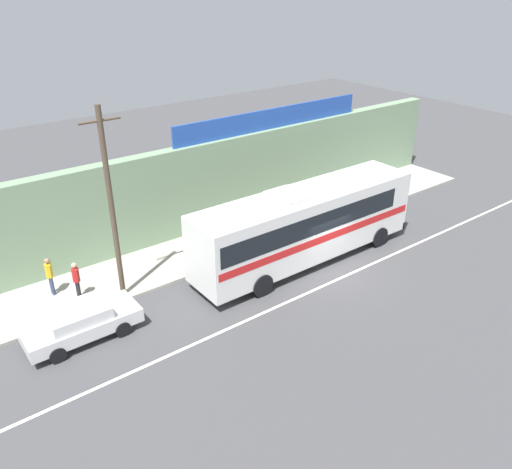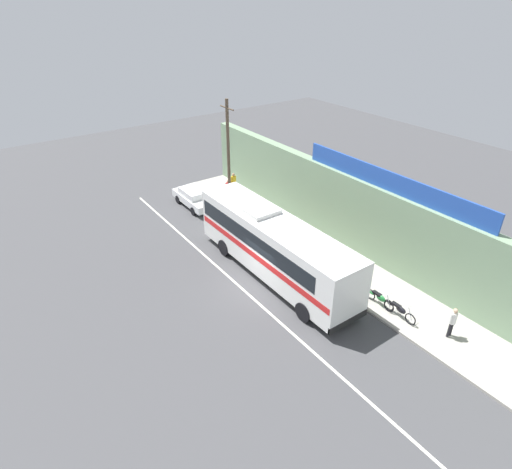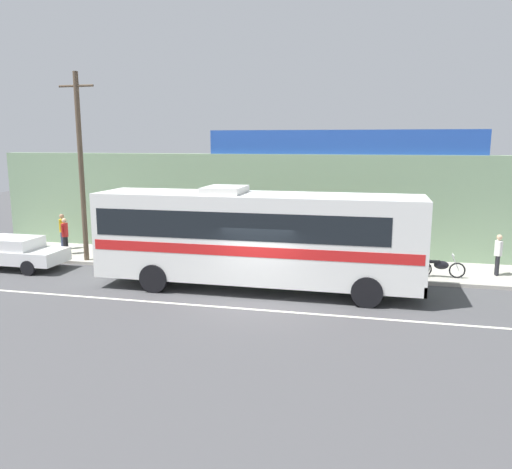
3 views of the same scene
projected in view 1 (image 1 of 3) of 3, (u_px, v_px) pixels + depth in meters
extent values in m
plane|color=#444447|center=(330.00, 270.00, 24.43)|extent=(70.00, 70.00, 0.00)
cube|color=#A8A399|center=(262.00, 230.00, 28.09)|extent=(30.00, 3.60, 0.14)
cube|color=gray|center=(239.00, 178.00, 28.56)|extent=(30.00, 0.70, 4.80)
cube|color=#234CAD|center=(272.00, 119.00, 28.46)|extent=(12.43, 0.12, 1.10)
cube|color=silver|center=(342.00, 277.00, 23.86)|extent=(30.00, 0.14, 0.01)
cube|color=white|center=(306.00, 223.00, 24.40)|extent=(11.78, 2.53, 3.10)
cube|color=black|center=(299.00, 215.00, 23.89)|extent=(10.36, 2.55, 0.96)
cube|color=red|center=(306.00, 229.00, 24.53)|extent=(11.54, 2.55, 0.36)
cube|color=black|center=(389.00, 186.00, 27.35)|extent=(0.04, 2.28, 1.40)
cube|color=black|center=(385.00, 218.00, 28.17)|extent=(0.12, 2.53, 0.36)
cube|color=silver|center=(288.00, 196.00, 23.00)|extent=(1.40, 1.77, 0.24)
cylinder|color=black|center=(345.00, 221.00, 28.05)|extent=(1.04, 0.32, 1.04)
cylinder|color=black|center=(379.00, 237.00, 26.38)|extent=(1.04, 0.32, 1.04)
cylinder|color=black|center=(231.00, 263.00, 24.00)|extent=(1.04, 0.32, 1.04)
cylinder|color=black|center=(262.00, 285.00, 22.33)|extent=(1.04, 0.32, 1.04)
cube|color=silver|center=(82.00, 324.00, 19.69)|extent=(4.31, 1.74, 0.56)
cube|color=silver|center=(77.00, 314.00, 19.40)|extent=(2.24, 1.56, 0.48)
cube|color=black|center=(99.00, 307.00, 19.86)|extent=(0.21, 1.46, 0.34)
cylinder|color=black|center=(106.00, 309.00, 21.08)|extent=(0.62, 0.20, 0.62)
cylinder|color=black|center=(123.00, 329.00, 19.91)|extent=(0.62, 0.20, 0.62)
cylinder|color=black|center=(43.00, 332.00, 19.73)|extent=(0.62, 0.20, 0.62)
cylinder|color=black|center=(58.00, 355.00, 18.57)|extent=(0.62, 0.20, 0.62)
cylinder|color=brown|center=(112.00, 208.00, 20.52)|extent=(0.22, 0.22, 8.16)
cylinder|color=brown|center=(100.00, 121.00, 18.94)|extent=(1.60, 0.10, 0.10)
torus|color=black|center=(365.00, 198.00, 31.03)|extent=(0.62, 0.06, 0.62)
torus|color=black|center=(350.00, 203.00, 30.32)|extent=(0.62, 0.06, 0.62)
cylinder|color=silver|center=(365.00, 194.00, 30.86)|extent=(0.34, 0.04, 0.65)
cylinder|color=silver|center=(364.00, 189.00, 30.66)|extent=(0.03, 0.56, 0.03)
ellipsoid|color=black|center=(359.00, 198.00, 30.63)|extent=(0.56, 0.22, 0.34)
cube|color=black|center=(356.00, 197.00, 30.41)|extent=(0.52, 0.20, 0.10)
ellipsoid|color=black|center=(351.00, 201.00, 30.29)|extent=(0.36, 0.14, 0.16)
torus|color=black|center=(352.00, 203.00, 30.31)|extent=(0.62, 0.06, 0.62)
torus|color=black|center=(337.00, 209.00, 29.65)|extent=(0.62, 0.06, 0.62)
cylinder|color=silver|center=(351.00, 199.00, 30.13)|extent=(0.34, 0.04, 0.65)
cylinder|color=silver|center=(351.00, 194.00, 29.93)|extent=(0.03, 0.56, 0.03)
ellipsoid|color=#237F38|center=(346.00, 203.00, 29.93)|extent=(0.56, 0.22, 0.34)
cube|color=black|center=(342.00, 202.00, 29.72)|extent=(0.52, 0.20, 0.10)
ellipsoid|color=#237F38|center=(338.00, 206.00, 29.62)|extent=(0.36, 0.14, 0.16)
cylinder|color=black|center=(78.00, 289.00, 22.00)|extent=(0.13, 0.13, 0.83)
cylinder|color=black|center=(79.00, 290.00, 21.87)|extent=(0.13, 0.13, 0.83)
cylinder|color=red|center=(76.00, 275.00, 21.60)|extent=(0.30, 0.30, 0.62)
sphere|color=tan|center=(74.00, 265.00, 21.40)|extent=(0.23, 0.23, 0.23)
cylinder|color=red|center=(74.00, 272.00, 21.73)|extent=(0.08, 0.08, 0.57)
cylinder|color=red|center=(77.00, 276.00, 21.45)|extent=(0.08, 0.08, 0.57)
cylinder|color=navy|center=(51.00, 284.00, 22.27)|extent=(0.13, 0.13, 0.85)
cylinder|color=navy|center=(53.00, 286.00, 22.14)|extent=(0.13, 0.13, 0.85)
cylinder|color=gold|center=(49.00, 270.00, 21.87)|extent=(0.30, 0.30, 0.64)
sphere|color=#A37556|center=(47.00, 261.00, 21.66)|extent=(0.23, 0.23, 0.23)
cylinder|color=gold|center=(47.00, 268.00, 22.00)|extent=(0.08, 0.08, 0.59)
cylinder|color=gold|center=(50.00, 272.00, 21.72)|extent=(0.08, 0.08, 0.59)
cylinder|color=black|center=(372.00, 186.00, 32.51)|extent=(0.13, 0.13, 0.80)
cylinder|color=black|center=(374.00, 187.00, 32.38)|extent=(0.13, 0.13, 0.80)
cylinder|color=white|center=(374.00, 176.00, 32.13)|extent=(0.30, 0.30, 0.60)
sphere|color=tan|center=(375.00, 169.00, 31.93)|extent=(0.22, 0.22, 0.22)
cylinder|color=white|center=(372.00, 175.00, 32.26)|extent=(0.08, 0.08, 0.55)
cylinder|color=white|center=(377.00, 176.00, 31.97)|extent=(0.08, 0.08, 0.55)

